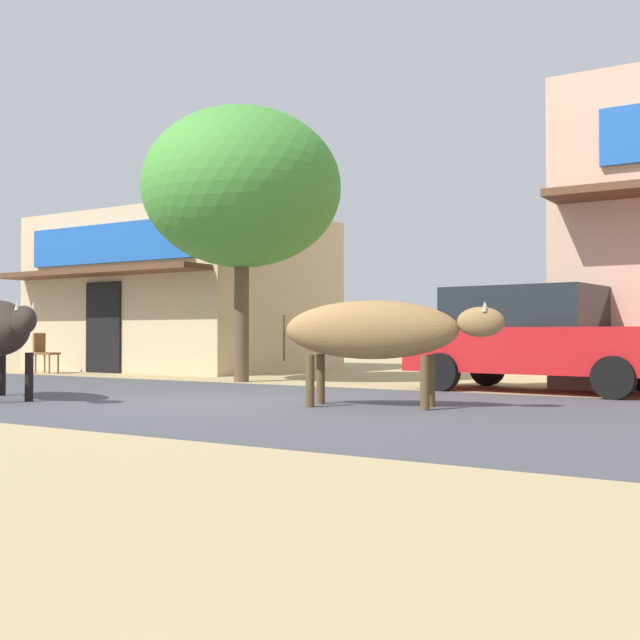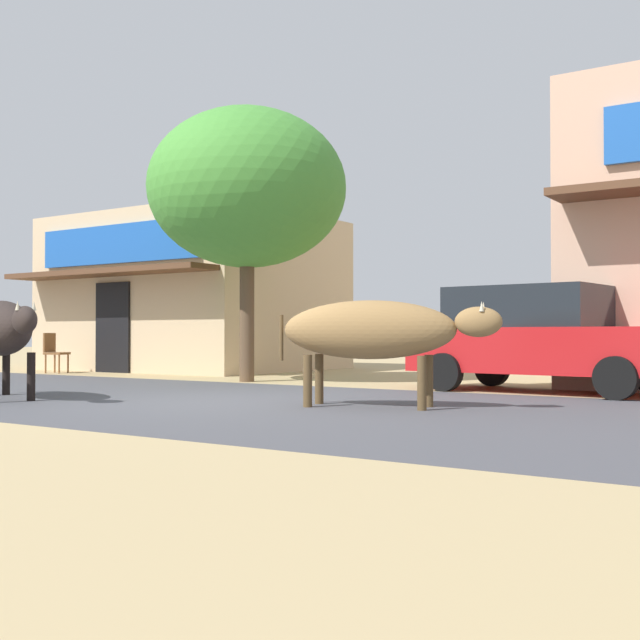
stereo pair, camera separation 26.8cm
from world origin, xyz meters
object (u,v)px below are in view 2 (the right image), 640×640
object	(u,v)px
roadside_tree	(247,189)
cow_near_brown	(1,329)
parked_hatchback_car	(541,338)
cow_far_dark	(373,331)
cafe_chair_near_tree	(54,351)

from	to	relation	value
roadside_tree	cow_near_brown	bearing A→B (deg)	-94.04
cow_near_brown	parked_hatchback_car	bearing A→B (deg)	43.11
cow_far_dark	parked_hatchback_car	bearing A→B (deg)	76.46
roadside_tree	cafe_chair_near_tree	world-z (taller)	roadside_tree
cow_near_brown	cow_far_dark	xyz separation A→B (m)	(4.92, 1.76, -0.03)
parked_hatchback_car	cow_near_brown	xyz separation A→B (m)	(-5.81, -5.44, 0.12)
roadside_tree	cow_far_dark	world-z (taller)	roadside_tree
roadside_tree	parked_hatchback_car	world-z (taller)	roadside_tree
parked_hatchback_car	cafe_chair_near_tree	world-z (taller)	parked_hatchback_car
roadside_tree	cow_far_dark	xyz separation A→B (m)	(4.57, -3.23, -2.70)
cow_near_brown	cow_far_dark	world-z (taller)	cow_near_brown
roadside_tree	parked_hatchback_car	size ratio (longest dim) A/B	1.21
cow_near_brown	cafe_chair_near_tree	bearing A→B (deg)	136.61
roadside_tree	cafe_chair_near_tree	bearing A→B (deg)	178.60
cow_near_brown	cow_far_dark	size ratio (longest dim) A/B	0.93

